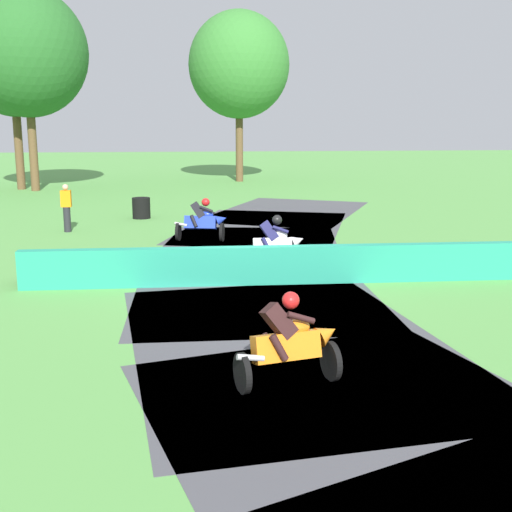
% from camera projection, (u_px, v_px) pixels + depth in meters
% --- Properties ---
extents(ground_plane, '(120.00, 120.00, 0.00)m').
position_uv_depth(ground_plane, '(251.00, 284.00, 15.69)').
color(ground_plane, '#569947').
extents(track_asphalt, '(9.57, 33.59, 0.01)m').
position_uv_depth(track_asphalt, '(299.00, 283.00, 15.79)').
color(track_asphalt, '#47474C').
rests_on(track_asphalt, ground).
extents(safety_barrier, '(21.03, 0.38, 0.90)m').
position_uv_depth(safety_barrier, '(465.00, 261.00, 16.06)').
color(safety_barrier, '#239375').
rests_on(safety_barrier, ground).
extents(motorcycle_lead_blue, '(1.72, 1.03, 1.42)m').
position_uv_depth(motorcycle_lead_blue, '(203.00, 221.00, 21.10)').
color(motorcycle_lead_blue, black).
rests_on(motorcycle_lead_blue, ground).
extents(motorcycle_chase_white, '(1.68, 0.76, 1.43)m').
position_uv_depth(motorcycle_chase_white, '(275.00, 243.00, 17.29)').
color(motorcycle_chase_white, black).
rests_on(motorcycle_chase_white, ground).
extents(motorcycle_trailing_orange, '(1.68, 1.09, 1.43)m').
position_uv_depth(motorcycle_trailing_orange, '(290.00, 341.00, 9.76)').
color(motorcycle_trailing_orange, black).
rests_on(motorcycle_trailing_orange, ground).
extents(tire_stack_near, '(0.69, 0.69, 0.80)m').
position_uv_depth(tire_stack_near, '(141.00, 208.00, 25.72)').
color(tire_stack_near, black).
rests_on(tire_stack_near, ground).
extents(tire_stack_mid_a, '(0.63, 0.63, 0.40)m').
position_uv_depth(tire_stack_mid_a, '(32.00, 274.00, 15.82)').
color(tire_stack_mid_a, black).
rests_on(tire_stack_mid_a, ground).
extents(track_marshal, '(0.34, 0.24, 1.63)m').
position_uv_depth(track_marshal, '(67.00, 208.00, 22.62)').
color(track_marshal, '#232328').
rests_on(track_marshal, ground).
extents(tree_far_left, '(6.20, 6.20, 10.30)m').
position_uv_depth(tree_far_left, '(26.00, 53.00, 33.89)').
color(tree_far_left, brown).
rests_on(tree_far_left, ground).
extents(tree_far_right, '(5.91, 5.91, 9.93)m').
position_uv_depth(tree_far_right, '(239.00, 65.00, 39.01)').
color(tree_far_right, brown).
rests_on(tree_far_right, ground).
extents(tree_mid_rise, '(4.80, 4.80, 8.88)m').
position_uv_depth(tree_mid_rise, '(13.00, 68.00, 34.72)').
color(tree_mid_rise, brown).
rests_on(tree_mid_rise, ground).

